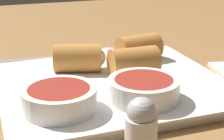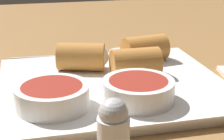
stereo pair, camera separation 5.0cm
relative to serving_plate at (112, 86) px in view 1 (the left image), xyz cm
name	(u,v)px [view 1 (the left image)]	position (x,y,z in cm)	size (l,w,h in cm)	color
table_surface	(117,90)	(-1.56, -2.40, -1.76)	(180.00, 140.00, 2.00)	olive
serving_plate	(112,86)	(0.00, 0.00, 0.00)	(29.82, 25.72, 1.50)	white
roll_front_left	(80,58)	(2.95, -5.28, 2.74)	(7.69, 5.72, 4.00)	#B77533
roll_front_right	(141,47)	(-7.33, -7.25, 2.74)	(7.62, 5.03, 4.00)	#B77533
roll_back_left	(136,61)	(-4.01, -1.17, 2.74)	(7.38, 4.03, 4.00)	#B77533
dipping_bowl_near	(142,89)	(-1.41, 6.85, 2.16)	(8.52, 8.52, 2.62)	white
dipping_bowl_far	(59,98)	(8.45, 6.25, 2.16)	(8.52, 8.52, 2.62)	white
spoon	(94,53)	(-2.33, -16.04, -0.23)	(20.66, 2.90, 1.22)	silver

